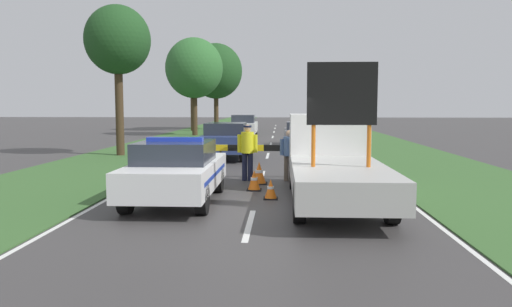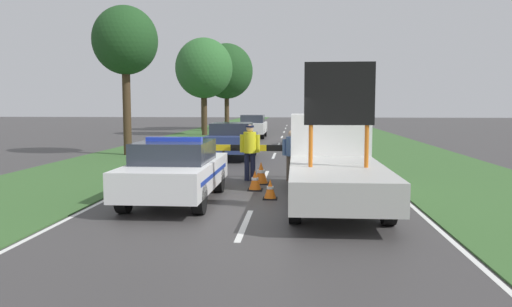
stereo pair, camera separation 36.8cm
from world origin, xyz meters
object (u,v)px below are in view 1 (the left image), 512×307
traffic_cone_near_truck (259,173)px  roadside_tree_near_right (192,65)px  queued_car_suv_grey (301,133)px  traffic_cone_centre_front (254,180)px  road_barrier (264,150)px  queued_car_van_white (244,126)px  roadside_tree_mid_left (216,71)px  police_officer (247,148)px  traffic_cone_near_police (271,189)px  queued_car_hatch_blue (226,140)px  police_car (177,171)px  roadside_tree_near_left (194,68)px  roadside_tree_mid_right (118,41)px  traffic_cone_behind_barrier (203,173)px  work_truck (333,159)px  pedestrian_civilian (289,151)px

traffic_cone_near_truck → roadside_tree_near_right: (-7.20, 29.36, 5.50)m
queued_car_suv_grey → traffic_cone_centre_front: bearing=82.9°
roadside_tree_near_right → road_barrier: bearing=-75.5°
queued_car_van_white → roadside_tree_mid_left: roadside_tree_mid_left is taller
police_officer → traffic_cone_near_police: (0.78, -2.99, -0.78)m
road_barrier → traffic_cone_centre_front: bearing=-88.5°
traffic_cone_near_police → queued_car_hatch_blue: queued_car_hatch_blue is taller
queued_car_suv_grey → queued_car_hatch_blue: bearing=62.7°
police_car → traffic_cone_centre_front: size_ratio=8.06×
queued_car_hatch_blue → roadside_tree_near_left: bearing=-75.4°
traffic_cone_near_police → roadside_tree_mid_right: (-7.14, 10.22, 4.95)m
traffic_cone_near_police → traffic_cone_behind_barrier: bearing=134.3°
roadside_tree_mid_left → traffic_cone_near_police: bearing=-80.4°
traffic_cone_near_police → queued_car_hatch_blue: (-2.14, 9.30, 0.57)m
road_barrier → queued_car_suv_grey: (1.68, 12.68, -0.16)m
police_officer → roadside_tree_near_left: bearing=-66.1°
roadside_tree_near_right → police_officer: bearing=-76.7°
roadside_tree_near_left → roadside_tree_mid_left: bearing=87.3°
road_barrier → traffic_cone_near_police: 3.53m
roadside_tree_near_left → queued_car_hatch_blue: bearing=-75.4°
queued_car_suv_grey → roadside_tree_mid_right: size_ratio=0.65×
roadside_tree_near_left → roadside_tree_near_right: size_ratio=0.94×
traffic_cone_near_truck → roadside_tree_near_right: bearing=103.8°
roadside_tree_mid_right → police_car: bearing=-65.5°
work_truck → queued_car_hatch_blue: work_truck is taller
road_barrier → queued_car_suv_grey: queued_car_suv_grey is taller
traffic_cone_centre_front → queued_car_suv_grey: bearing=82.9°
traffic_cone_near_police → police_officer: bearing=104.7°
pedestrian_civilian → roadside_tree_mid_left: 32.50m
work_truck → queued_car_suv_grey: (-0.15, 16.08, -0.26)m
police_car → traffic_cone_centre_front: police_car is taller
road_barrier → police_officer: bearing=-130.5°
road_barrier → roadside_tree_near_left: (-6.01, 21.84, 4.15)m
police_car → queued_car_van_white: (-0.14, 23.46, 0.07)m
work_truck → queued_car_suv_grey: bearing=-85.8°
police_officer → traffic_cone_near_truck: police_officer is taller
traffic_cone_behind_barrier → roadside_tree_mid_left: 33.07m
traffic_cone_centre_front → queued_car_van_white: bearing=95.0°
traffic_cone_near_truck → traffic_cone_behind_barrier: bearing=-169.6°
queued_car_suv_grey → roadside_tree_near_left: (-7.69, 9.16, 4.31)m
traffic_cone_near_police → roadside_tree_mid_left: (-5.87, 34.54, 5.19)m
police_officer → police_car: bearing=77.0°
police_car → roadside_tree_mid_right: (-4.88, 10.72, 4.43)m
traffic_cone_near_police → roadside_tree_near_right: bearing=103.4°
pedestrian_civilian → traffic_cone_near_police: (-0.50, -2.99, -0.67)m
police_officer → roadside_tree_near_left: size_ratio=0.24×
traffic_cone_behind_barrier → police_officer: bearing=35.9°
work_truck → roadside_tree_mid_left: 35.55m
road_barrier → pedestrian_civilian: size_ratio=2.19×
pedestrian_civilian → traffic_cone_behind_barrier: size_ratio=2.25×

